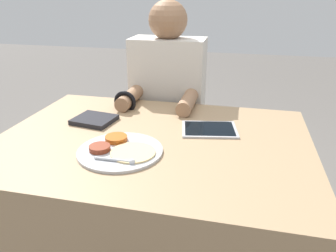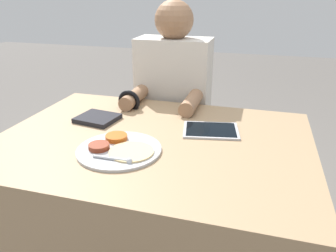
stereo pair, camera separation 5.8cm
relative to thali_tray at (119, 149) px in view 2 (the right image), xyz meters
name	(u,v)px [view 2 (the right image)]	position (x,y,z in m)	size (l,w,h in m)	color
dining_table	(154,215)	(0.08, 0.14, -0.38)	(1.20, 0.88, 0.74)	#9E7F5B
thali_tray	(119,149)	(0.00, 0.00, 0.00)	(0.30, 0.30, 0.03)	#B7BABF
red_notebook	(97,119)	(-0.21, 0.24, 0.00)	(0.19, 0.17, 0.02)	silver
tablet_device	(211,130)	(0.29, 0.26, 0.00)	(0.25, 0.20, 0.01)	#B7B7BC
person_diner	(173,121)	(0.01, 0.70, -0.17)	(0.39, 0.44, 1.23)	black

